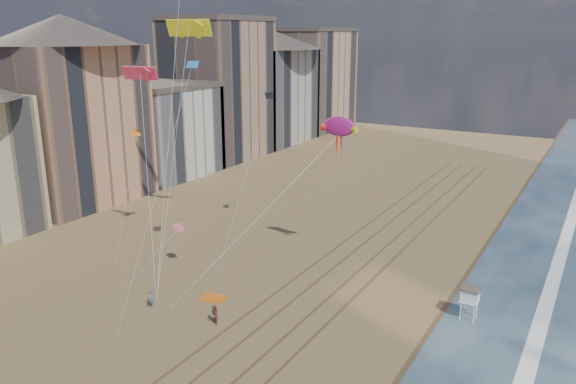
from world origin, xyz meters
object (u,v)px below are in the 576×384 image
(kite_flyer_a, at_px, (151,299))
(kite_flyer_b, at_px, (214,315))
(grounded_kite, at_px, (214,298))
(lifeguard_stand, at_px, (470,295))
(show_kite, at_px, (339,127))

(kite_flyer_a, bearing_deg, kite_flyer_b, -27.61)
(kite_flyer_a, bearing_deg, grounded_kite, 15.66)
(grounded_kite, height_order, kite_flyer_a, kite_flyer_a)
(lifeguard_stand, bearing_deg, grounded_kite, -159.51)
(lifeguard_stand, relative_size, show_kite, 0.13)
(show_kite, height_order, kite_flyer_a, show_kite)
(lifeguard_stand, distance_m, kite_flyer_a, 30.27)
(lifeguard_stand, xyz_separation_m, show_kite, (-15.57, 4.07, 13.73))
(kite_flyer_b, bearing_deg, kite_flyer_a, -138.80)
(lifeguard_stand, xyz_separation_m, grounded_kite, (-23.04, -8.61, -2.38))
(grounded_kite, relative_size, kite_flyer_a, 1.32)
(lifeguard_stand, xyz_separation_m, kite_flyer_b, (-19.88, -12.63, -1.55))
(grounded_kite, bearing_deg, kite_flyer_a, -143.91)
(grounded_kite, bearing_deg, show_kite, 48.77)
(show_kite, height_order, kite_flyer_b, show_kite)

